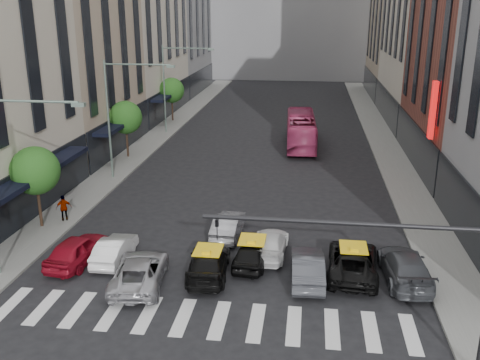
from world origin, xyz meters
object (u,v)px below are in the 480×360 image
(streetlamp_mid, at_px, (120,104))
(taxi_left, at_px, (209,263))
(car_red, at_px, (78,250))
(streetlamp_near, at_px, (2,163))
(streetlamp_far, at_px, (173,77))
(pedestrian_far, at_px, (64,208))
(car_white_front, at_px, (115,249))
(taxi_center, at_px, (252,252))
(bus, at_px, (301,130))

(streetlamp_mid, xyz_separation_m, taxi_left, (9.44, -14.61, -5.21))
(car_red, bearing_deg, streetlamp_near, 45.70)
(streetlamp_mid, relative_size, streetlamp_far, 1.00)
(streetlamp_near, xyz_separation_m, streetlamp_mid, (0.00, 16.00, 0.00))
(pedestrian_far, bearing_deg, streetlamp_far, -117.77)
(streetlamp_near, bearing_deg, car_red, 38.22)
(streetlamp_mid, bearing_deg, car_red, -80.43)
(streetlamp_mid, distance_m, car_red, 15.22)
(car_red, bearing_deg, streetlamp_mid, -72.95)
(car_white_front, distance_m, pedestrian_far, 6.80)
(taxi_center, height_order, bus, bus)
(taxi_left, relative_size, bus, 0.43)
(streetlamp_near, distance_m, pedestrian_far, 8.62)
(streetlamp_near, bearing_deg, pedestrian_far, 96.00)
(streetlamp_near, height_order, streetlamp_far, same)
(car_white_front, height_order, taxi_center, taxi_center)
(car_white_front, bearing_deg, streetlamp_mid, -73.14)
(car_red, xyz_separation_m, pedestrian_far, (-3.12, 5.16, 0.22))
(streetlamp_far, relative_size, taxi_left, 1.89)
(taxi_left, bearing_deg, streetlamp_far, -77.24)
(streetlamp_near, xyz_separation_m, taxi_center, (11.47, 2.89, -5.22))
(car_white_front, bearing_deg, car_red, 14.95)
(streetlamp_far, xyz_separation_m, taxi_left, (9.44, -30.61, -5.21))
(streetlamp_near, distance_m, streetlamp_far, 32.00)
(bus, bearing_deg, streetlamp_far, -17.39)
(streetlamp_mid, bearing_deg, bus, 42.90)
(streetlamp_mid, xyz_separation_m, streetlamp_far, (0.00, 16.00, 0.00))
(pedestrian_far, bearing_deg, car_red, 95.10)
(streetlamp_mid, bearing_deg, car_white_front, -72.82)
(streetlamp_far, relative_size, bus, 0.81)
(car_white_front, bearing_deg, streetlamp_near, 29.10)
(streetlamp_far, bearing_deg, streetlamp_near, -90.00)
(streetlamp_near, relative_size, streetlamp_mid, 1.00)
(streetlamp_mid, distance_m, taxi_center, 18.18)
(pedestrian_far, bearing_deg, taxi_left, 124.95)
(car_red, relative_size, taxi_left, 0.93)
(streetlamp_mid, xyz_separation_m, bus, (13.38, 12.44, -4.36))
(streetlamp_far, bearing_deg, bus, -14.91)
(taxi_center, relative_size, bus, 0.36)
(streetlamp_near, bearing_deg, car_white_front, 29.41)
(streetlamp_far, bearing_deg, pedestrian_far, -91.69)
(streetlamp_mid, height_order, streetlamp_far, same)
(car_red, height_order, bus, bus)
(streetlamp_mid, xyz_separation_m, taxi_center, (11.47, -13.11, -5.22))
(car_red, bearing_deg, taxi_center, -166.12)
(streetlamp_mid, relative_size, car_white_front, 2.27)
(streetlamp_mid, distance_m, car_white_front, 15.20)
(streetlamp_mid, xyz_separation_m, car_white_front, (4.21, -13.63, -5.25))
(bus, bearing_deg, car_red, 65.01)
(streetlamp_far, height_order, car_red, streetlamp_far)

